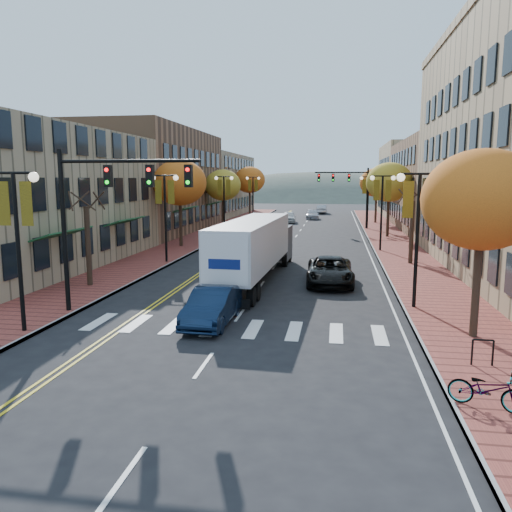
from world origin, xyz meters
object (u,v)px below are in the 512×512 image
at_px(semi_truck, 256,245).
at_px(bicycle, 488,389).
at_px(navy_sedan, 212,306).
at_px(black_suv, 330,271).

distance_m(semi_truck, bicycle, 17.41).
bearing_deg(bicycle, navy_sedan, 74.41).
xyz_separation_m(black_suv, bicycle, (4.08, -14.96, -0.11)).
bearing_deg(navy_sedan, semi_truck, 88.73).
distance_m(navy_sedan, black_suv, 9.60).
bearing_deg(navy_sedan, bicycle, -35.67).
relative_size(semi_truck, black_suv, 2.66).
relative_size(semi_truck, navy_sedan, 3.23).
xyz_separation_m(semi_truck, navy_sedan, (-0.40, -8.75, -1.35)).
height_order(navy_sedan, black_suv, black_suv).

